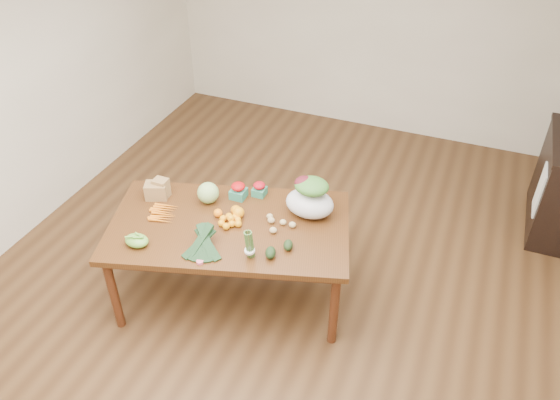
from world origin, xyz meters
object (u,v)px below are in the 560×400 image
at_px(mandarin_cluster, 231,220).
at_px(paper_bag, 156,189).
at_px(cabbage, 208,193).
at_px(dining_table, 231,260).
at_px(kale_bunch, 202,245).
at_px(asparagus_bundle, 249,244).
at_px(salad_bag, 310,199).

bearing_deg(mandarin_cluster, paper_bag, 172.88).
bearing_deg(cabbage, dining_table, -35.82).
bearing_deg(cabbage, kale_bunch, -66.16).
bearing_deg(dining_table, paper_bag, 155.69).
relative_size(dining_table, paper_bag, 7.91).
bearing_deg(cabbage, asparagus_bundle, -39.47).
bearing_deg(salad_bag, dining_table, -146.68).
distance_m(mandarin_cluster, kale_bunch, 0.38).
xyz_separation_m(paper_bag, asparagus_bundle, (1.01, -0.38, 0.04)).
distance_m(paper_bag, asparagus_bundle, 1.08).
bearing_deg(paper_bag, salad_bag, 11.64).
bearing_deg(paper_bag, mandarin_cluster, -7.12).
relative_size(dining_table, mandarin_cluster, 10.22).
bearing_deg(mandarin_cluster, cabbage, 146.58).
distance_m(dining_table, asparagus_bundle, 0.65).
xyz_separation_m(dining_table, paper_bag, (-0.70, 0.10, 0.46)).
bearing_deg(asparagus_bundle, cabbage, 124.06).
relative_size(dining_table, kale_bunch, 4.60).
bearing_deg(asparagus_bundle, dining_table, 121.04).
distance_m(cabbage, mandarin_cluster, 0.36).
relative_size(paper_bag, salad_bag, 0.61).
height_order(paper_bag, mandarin_cluster, paper_bag).
relative_size(paper_bag, asparagus_bundle, 0.93).
relative_size(cabbage, salad_bag, 0.46).
height_order(cabbage, asparagus_bundle, asparagus_bundle).
bearing_deg(kale_bunch, paper_bag, 128.81).
height_order(paper_bag, cabbage, cabbage).
distance_m(dining_table, kale_bunch, 0.59).
bearing_deg(asparagus_bundle, salad_bag, 53.73).
xyz_separation_m(mandarin_cluster, kale_bunch, (-0.04, -0.38, 0.04)).
distance_m(paper_bag, salad_bag, 1.26).
xyz_separation_m(kale_bunch, salad_bag, (0.56, 0.72, 0.07)).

